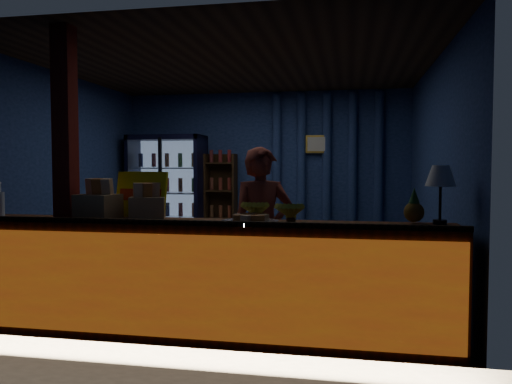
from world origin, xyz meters
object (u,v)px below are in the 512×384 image
(pastry_tray, at_px, (250,220))
(table_lamp, at_px, (441,178))
(shopkeeper, at_px, (262,232))
(green_chair, at_px, (354,246))

(pastry_tray, xyz_separation_m, table_lamp, (1.47, 0.22, 0.34))
(shopkeeper, relative_size, pastry_tray, 3.45)
(shopkeeper, bearing_deg, table_lamp, -40.57)
(pastry_tray, distance_m, table_lamp, 1.52)
(pastry_tray, bearing_deg, green_chair, 75.52)
(green_chair, bearing_deg, pastry_tray, 47.44)
(green_chair, bearing_deg, table_lamp, 73.65)
(shopkeeper, relative_size, green_chair, 2.52)
(green_chair, distance_m, table_lamp, 3.26)
(green_chair, relative_size, table_lamp, 1.36)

